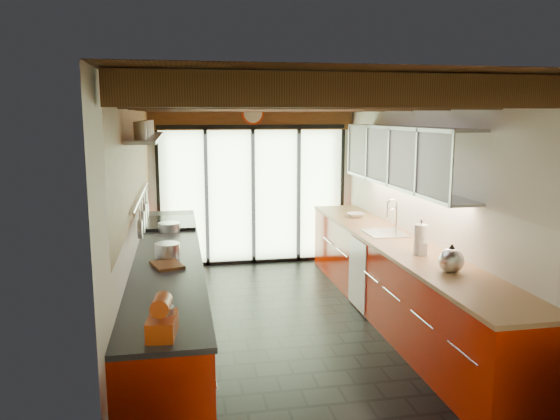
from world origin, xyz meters
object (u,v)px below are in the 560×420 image
object	(u,v)px
kettle	(451,259)
soap_bottle	(422,246)
paper_towel	(421,240)
bowl	(355,215)
stand_mixer	(162,319)

from	to	relation	value
kettle	soap_bottle	world-z (taller)	kettle
paper_towel	bowl	xyz separation A→B (m)	(0.00, 2.09, -0.12)
stand_mixer	kettle	xyz separation A→B (m)	(2.54, 1.00, 0.01)
stand_mixer	kettle	world-z (taller)	stand_mixer
soap_bottle	bowl	world-z (taller)	soap_bottle
soap_bottle	stand_mixer	bearing A→B (deg)	-147.69
stand_mixer	bowl	xyz separation A→B (m)	(2.54, 3.74, -0.08)
paper_towel	bowl	distance (m)	2.09
stand_mixer	paper_towel	xyz separation A→B (m)	(2.54, 1.65, 0.04)
stand_mixer	paper_towel	distance (m)	3.03
stand_mixer	soap_bottle	xyz separation A→B (m)	(2.54, 1.61, -0.01)
stand_mixer	kettle	bearing A→B (deg)	21.52
soap_bottle	paper_towel	bearing A→B (deg)	90.00
kettle	paper_towel	bearing A→B (deg)	90.00
soap_bottle	bowl	size ratio (longest dim) A/B	0.82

